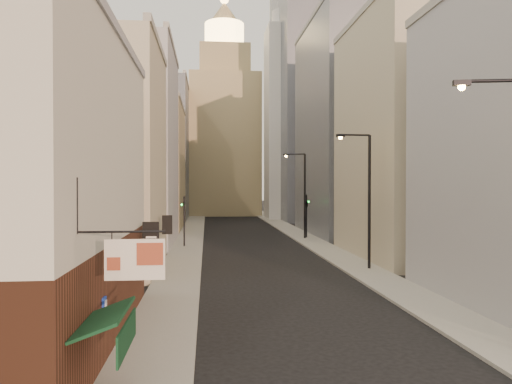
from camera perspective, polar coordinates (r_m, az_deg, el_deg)
name	(u,v)px	position (r m, az deg, el deg)	size (l,w,h in m)	color
sidewalk_left	(192,231)	(65.86, -7.29, -4.45)	(3.00, 140.00, 0.15)	gray
sidewalk_right	(291,230)	(66.76, 3.97, -4.37)	(3.00, 140.00, 0.15)	gray
near_building_left	(37,188)	(20.57, -23.78, 0.39)	(8.30, 23.04, 12.30)	#542D1D
left_bldg_beige	(103,159)	(37.34, -17.11, 3.65)	(8.00, 12.00, 16.00)	#B9AE8F
left_bldg_grey	(135,147)	(53.21, -13.67, 4.98)	(8.00, 16.00, 20.00)	#9E9EA4
left_bldg_tan	(154,168)	(70.98, -11.63, 2.73)	(8.00, 18.00, 17.00)	tan
left_bldg_wingrid	(165,152)	(91.04, -10.32, 4.53)	(8.00, 20.00, 24.00)	gray
right_bldg_beige	(405,139)	(43.98, 16.64, 5.84)	(8.00, 16.00, 20.00)	#B9AE8F
right_bldg_wingrid	(341,129)	(63.15, 9.71, 7.07)	(8.00, 20.00, 26.00)	gray
highrise	(332,77)	(93.44, 8.71, 12.90)	(21.00, 23.00, 51.20)	gray
clock_tower	(224,129)	(103.25, -3.63, 7.24)	(14.00, 14.00, 44.90)	tan
white_tower	(289,115)	(90.60, 3.74, 8.76)	(8.00, 8.00, 41.50)	silver
streetlamp_mid	(366,193)	(36.49, 12.46, -0.09)	(2.56, 0.33, 9.75)	black
streetlamp_far	(303,190)	(56.20, 5.34, 0.19)	(2.46, 0.92, 9.64)	black
traffic_light_left	(184,210)	(49.12, -8.21, -2.04)	(0.62, 0.58, 5.00)	black
traffic_light_right	(306,205)	(56.94, 5.79, -1.55)	(0.65, 0.64, 5.00)	black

